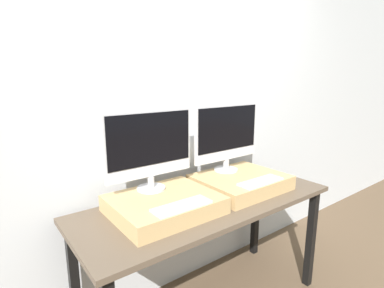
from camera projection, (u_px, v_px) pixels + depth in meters
name	position (u px, v px, depth m)	size (l,w,h in m)	color
wall_back	(172.00, 111.00, 2.04)	(8.00, 0.04, 2.60)	silver
workbench	(208.00, 214.00, 1.87)	(1.64, 0.65, 0.78)	brown
wooden_riser_left	(164.00, 204.00, 1.68)	(0.57, 0.48, 0.09)	tan
monitor_left	(150.00, 147.00, 1.72)	(0.55, 0.17, 0.47)	silver
keyboard_left	(182.00, 206.00, 1.53)	(0.32, 0.11, 0.01)	silver
wooden_riser_right	(240.00, 182.00, 2.04)	(0.57, 0.48, 0.09)	tan
monitor_right	(227.00, 135.00, 2.08)	(0.55, 0.17, 0.47)	silver
keyboard_right	(261.00, 181.00, 1.89)	(0.32, 0.11, 0.01)	silver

